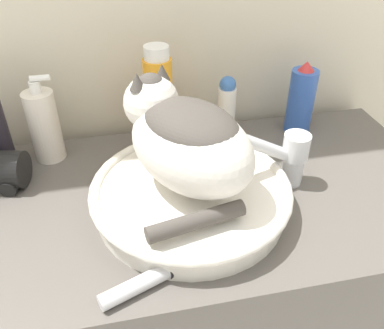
# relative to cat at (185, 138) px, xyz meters

# --- Properties ---
(vanity_counter) EXTENTS (1.04, 0.52, 0.87)m
(vanity_counter) POSITION_rel_cat_xyz_m (0.02, 0.03, -0.58)
(vanity_counter) COLOR #56514C
(vanity_counter) RESTS_ON ground_plane
(sink_basin) EXTENTS (0.37, 0.37, 0.06)m
(sink_basin) POSITION_rel_cat_xyz_m (0.01, -0.01, -0.12)
(sink_basin) COLOR white
(sink_basin) RESTS_ON vanity_counter
(cat) EXTENTS (0.27, 0.30, 0.19)m
(cat) POSITION_rel_cat_xyz_m (0.00, 0.00, 0.00)
(cat) COLOR silver
(cat) RESTS_ON sink_basin
(faucet) EXTENTS (0.16, 0.06, 0.15)m
(faucet) POSITION_rel_cat_xyz_m (0.21, 0.02, -0.08)
(faucet) COLOR silver
(faucet) RESTS_ON vanity_counter
(deodorant_stick) EXTENTS (0.04, 0.04, 0.16)m
(deodorant_stick) POSITION_rel_cat_xyz_m (0.14, 0.22, -0.07)
(deodorant_stick) COLOR white
(deodorant_stick) RESTS_ON vanity_counter
(soap_pump_bottle) EXTENTS (0.06, 0.06, 0.19)m
(soap_pump_bottle) POSITION_rel_cat_xyz_m (-0.27, 0.22, -0.07)
(soap_pump_bottle) COLOR silver
(soap_pump_bottle) RESTS_ON vanity_counter
(spray_bottle_trigger) EXTENTS (0.06, 0.06, 0.18)m
(spray_bottle_trigger) POSITION_rel_cat_xyz_m (0.32, 0.22, -0.07)
(spray_bottle_trigger) COLOR #335BB7
(spray_bottle_trigger) RESTS_ON vanity_counter
(shampoo_bottle_tall) EXTENTS (0.06, 0.06, 0.24)m
(shampoo_bottle_tall) POSITION_rel_cat_xyz_m (-0.02, 0.22, -0.04)
(shampoo_bottle_tall) COLOR orange
(shampoo_bottle_tall) RESTS_ON vanity_counter
(cream_tube) EXTENTS (0.13, 0.07, 0.03)m
(cream_tube) POSITION_rel_cat_xyz_m (-0.10, -0.18, -0.14)
(cream_tube) COLOR silver
(cream_tube) RESTS_ON vanity_counter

